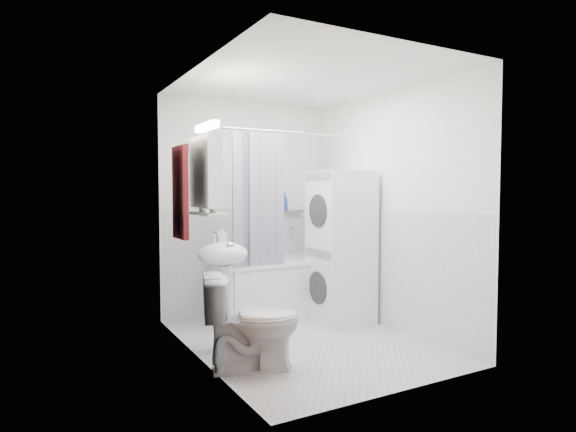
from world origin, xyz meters
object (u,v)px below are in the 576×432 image
bathtub (289,283)px  toilet (252,322)px  washer_dryer (341,247)px  sink (223,271)px

bathtub → toilet: 1.71m
bathtub → washer_dryer: bearing=-59.3°
washer_dryer → bathtub: bearing=122.7°
bathtub → toilet: size_ratio=2.22×
sink → washer_dryer: bearing=11.3°
sink → toilet: 0.61m
bathtub → sink: size_ratio=1.60×
toilet → sink: bearing=21.6°
bathtub → toilet: toilet is taller
sink → washer_dryer: (1.43, 0.29, 0.09)m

